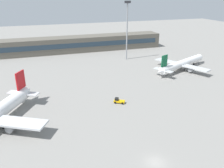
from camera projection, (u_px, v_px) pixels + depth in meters
ground_plane at (103, 93)px, 86.93m from camera, size 400.00×400.00×0.00m
terminal_building at (72, 44)px, 144.36m from camera, size 112.26×12.13×9.00m
airplane_mid at (183, 64)px, 111.59m from camera, size 36.54×26.37×9.65m
baggage_tug_yellow at (119, 101)px, 78.68m from camera, size 3.85×3.18×1.75m
floodlight_tower_west at (127, 27)px, 123.57m from camera, size 3.20×0.80×30.22m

